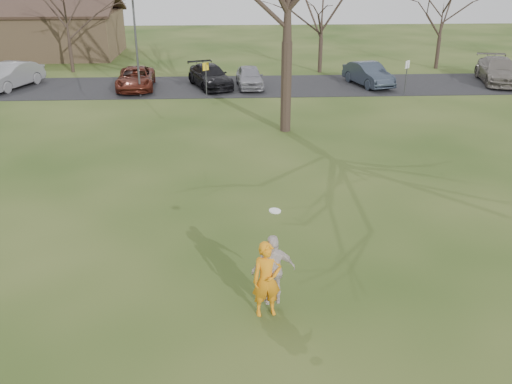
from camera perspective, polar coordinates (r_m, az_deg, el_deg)
ground at (r=13.20m, az=0.94°, el=-12.92°), size 120.00×120.00×0.00m
parking_strip at (r=36.48m, az=-1.78°, el=10.89°), size 62.00×6.50×0.04m
player_defender at (r=12.83m, az=1.12°, el=-9.03°), size 0.75×0.55×1.87m
car_1 at (r=38.93m, az=-24.02°, el=10.95°), size 3.18×5.10×1.59m
car_2 at (r=36.25m, az=-12.34°, el=11.41°), size 2.53×4.94×1.34m
car_3 at (r=36.14m, az=-4.78°, el=11.85°), size 3.39×5.11×1.37m
car_4 at (r=35.90m, az=-0.67°, el=11.83°), size 1.79×4.02×1.34m
car_5 at (r=37.14m, az=11.54°, el=11.85°), size 2.71×4.68×1.46m
car_7 at (r=40.56m, az=23.80°, el=11.41°), size 3.34×5.84×1.60m
catching_play at (r=12.88m, az=1.82°, el=-8.04°), size 1.09×0.58×2.36m
lamp_post at (r=33.76m, az=-12.41°, el=16.19°), size 0.34×0.34×6.27m
sign_yellow at (r=33.27m, az=-5.20°, el=12.12°), size 0.35×0.35×2.08m
sign_white at (r=34.95m, az=15.32°, el=11.95°), size 0.35×0.35×2.08m
small_tree_row at (r=41.21m, az=4.39°, el=17.71°), size 55.00×5.90×8.50m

